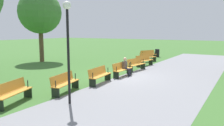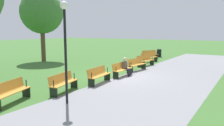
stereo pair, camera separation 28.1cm
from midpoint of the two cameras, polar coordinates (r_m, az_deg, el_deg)
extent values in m
plane|color=#3D6B2D|center=(14.23, 3.39, -3.45)|extent=(120.00, 120.00, 0.00)
cube|color=gray|center=(13.20, 13.21, -4.57)|extent=(33.37, 5.60, 0.01)
cube|color=orange|center=(23.24, 10.23, 2.12)|extent=(1.90, 1.18, 0.04)
cube|color=orange|center=(23.36, 9.91, 2.76)|extent=(1.76, 0.87, 0.40)
cube|color=black|center=(23.88, 11.76, 1.68)|extent=(0.21, 0.37, 0.43)
cylinder|color=black|center=(23.82, 11.82, 2.62)|extent=(0.06, 0.06, 0.30)
cube|color=black|center=(22.67, 8.59, 1.41)|extent=(0.21, 0.37, 0.43)
cylinder|color=black|center=(22.61, 8.65, 2.40)|extent=(0.06, 0.06, 0.30)
cube|color=orange|center=(20.88, 10.10, 1.44)|extent=(1.93, 1.01, 0.04)
cube|color=orange|center=(20.98, 9.70, 2.15)|extent=(1.82, 0.69, 0.40)
cube|color=black|center=(21.58, 11.62, 0.99)|extent=(0.17, 0.37, 0.43)
cylinder|color=black|center=(21.52, 11.69, 2.03)|extent=(0.06, 0.06, 0.30)
cube|color=black|center=(20.25, 8.45, 0.60)|extent=(0.17, 0.37, 0.43)
cylinder|color=black|center=(20.19, 8.52, 1.71)|extent=(0.06, 0.06, 0.30)
cube|color=orange|center=(18.55, 9.16, 0.61)|extent=(1.94, 0.83, 0.04)
cube|color=orange|center=(18.63, 8.68, 1.41)|extent=(1.87, 0.50, 0.40)
cube|color=black|center=(19.30, 10.67, 0.17)|extent=(0.14, 0.38, 0.43)
cylinder|color=black|center=(19.24, 10.75, 1.33)|extent=(0.05, 0.05, 0.30)
cube|color=black|center=(17.88, 7.50, -0.39)|extent=(0.14, 0.38, 0.43)
cylinder|color=black|center=(17.81, 7.57, 0.86)|extent=(0.05, 0.05, 0.30)
cube|color=orange|center=(16.28, 7.09, -0.41)|extent=(1.92, 0.64, 0.04)
cube|color=orange|center=(16.35, 6.51, 0.50)|extent=(1.89, 0.30, 0.40)
cube|color=black|center=(17.07, 8.63, -0.83)|extent=(0.10, 0.38, 0.43)
cylinder|color=black|center=(17.00, 8.72, 0.48)|extent=(0.05, 0.05, 0.30)
cube|color=black|center=(15.58, 5.37, -1.64)|extent=(0.10, 0.38, 0.43)
cylinder|color=black|center=(15.51, 5.45, -0.21)|extent=(0.05, 0.05, 0.30)
cube|color=orange|center=(14.14, 3.41, -1.67)|extent=(1.89, 0.44, 0.04)
cube|color=orange|center=(14.20, 2.71, -0.64)|extent=(1.89, 0.10, 0.40)
cube|color=black|center=(14.95, 5.05, -2.06)|extent=(0.06, 0.37, 0.43)
cylinder|color=black|center=(14.88, 5.14, -0.57)|extent=(0.04, 0.04, 0.30)
cube|color=black|center=(13.43, 1.56, -3.20)|extent=(0.06, 0.37, 0.43)
cylinder|color=black|center=(13.35, 1.64, -1.55)|extent=(0.04, 0.04, 0.30)
cube|color=orange|center=(12.23, -2.54, -3.24)|extent=(1.92, 0.64, 0.04)
cube|color=orange|center=(12.28, -3.36, -2.05)|extent=(1.89, 0.30, 0.40)
cube|color=black|center=(13.04, -0.65, -3.55)|extent=(0.10, 0.38, 0.43)
cylinder|color=black|center=(12.96, -0.57, -1.85)|extent=(0.05, 0.05, 0.30)
cube|color=black|center=(11.54, -4.67, -5.15)|extent=(0.10, 0.38, 0.43)
cylinder|color=black|center=(11.44, -4.60, -3.23)|extent=(0.05, 0.05, 0.30)
cube|color=orange|center=(10.70, -11.46, -5.07)|extent=(1.94, 0.83, 0.04)
cube|color=orange|center=(10.76, -12.41, -3.71)|extent=(1.87, 0.50, 0.40)
cube|color=black|center=(11.49, -9.10, -5.28)|extent=(0.14, 0.38, 0.43)
cylinder|color=black|center=(11.40, -9.06, -3.36)|extent=(0.05, 0.05, 0.30)
cube|color=black|center=(10.05, -14.10, -7.41)|extent=(0.14, 0.38, 0.43)
cylinder|color=black|center=(9.94, -14.08, -5.23)|extent=(0.05, 0.05, 0.30)
cube|color=orange|center=(9.75, -23.60, -6.93)|extent=(1.93, 1.01, 0.04)
cube|color=orange|center=(9.81, -24.61, -5.43)|extent=(1.82, 0.69, 0.40)
cube|color=black|center=(10.49, -20.56, -7.03)|extent=(0.17, 0.37, 0.43)
cylinder|color=black|center=(10.39, -20.58, -4.93)|extent=(0.06, 0.06, 0.30)
cube|color=#4C4238|center=(14.33, 3.84, -0.52)|extent=(0.32, 0.20, 0.50)
sphere|color=tan|center=(14.27, 3.93, 1.02)|extent=(0.22, 0.22, 0.22)
cylinder|color=#23232D|center=(14.37, 4.63, -1.60)|extent=(0.13, 0.36, 0.13)
cylinder|color=#23232D|center=(14.33, 5.26, -2.51)|extent=(0.11, 0.11, 0.43)
cylinder|color=#23232D|center=(14.21, 4.29, -1.71)|extent=(0.13, 0.36, 0.13)
cylinder|color=#23232D|center=(14.17, 4.93, -2.63)|extent=(0.11, 0.11, 0.43)
cylinder|color=brown|center=(21.97, -17.02, 4.72)|extent=(0.41, 0.41, 3.32)
sphere|color=#3D7533|center=(22.00, -17.35, 12.38)|extent=(3.94, 3.94, 3.94)
cylinder|color=black|center=(8.78, -10.97, 1.37)|extent=(0.10, 0.10, 3.71)
sphere|color=white|center=(8.77, -11.34, 14.42)|extent=(0.32, 0.32, 0.32)
cylinder|color=black|center=(25.21, 12.40, 2.51)|extent=(0.49, 0.49, 0.88)
camera|label=1|loc=(0.14, -89.44, 0.08)|focal=35.38mm
camera|label=2|loc=(0.14, 90.56, -0.08)|focal=35.38mm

